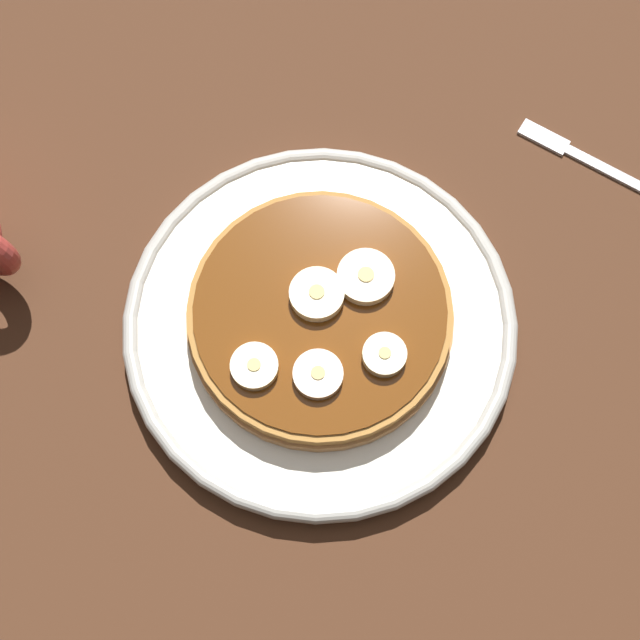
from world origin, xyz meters
TOP-DOWN VIEW (x-y plane):
  - ground_plane at (0.00, 0.00)cm, footprint 140.00×140.00cm
  - plate at (0.00, 0.00)cm, footprint 24.89×24.89cm
  - pancake_stack at (0.03, 0.09)cm, footprint 16.98×16.57cm
  - banana_slice_0 at (-0.51, 0.68)cm, footprint 3.34×3.34cm
  - banana_slice_1 at (1.74, 2.92)cm, footprint 3.52×3.52cm
  - banana_slice_2 at (1.57, -3.85)cm, footprint 2.96×2.96cm
  - banana_slice_3 at (4.66, -1.20)cm, footprint 2.63×2.63cm
  - banana_slice_4 at (-2.04, -4.90)cm, footprint 2.84×2.84cm
  - fork at (12.46, 18.58)cm, footprint 13.01×2.81cm

SIDE VIEW (x-z plane):
  - ground_plane at x=0.00cm, z-range -3.00..0.00cm
  - fork at x=12.46cm, z-range 0.00..0.50cm
  - plate at x=0.00cm, z-range 0.07..1.86cm
  - pancake_stack at x=0.03cm, z-range 1.48..3.70cm
  - banana_slice_2 at x=1.57cm, z-range 3.52..4.40cm
  - banana_slice_4 at x=-2.04cm, z-range 3.52..4.40cm
  - banana_slice_1 at x=1.74cm, z-range 3.52..4.47cm
  - banana_slice_3 at x=4.66cm, z-range 3.52..4.49cm
  - banana_slice_0 at x=-0.51cm, z-range 3.52..4.53cm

